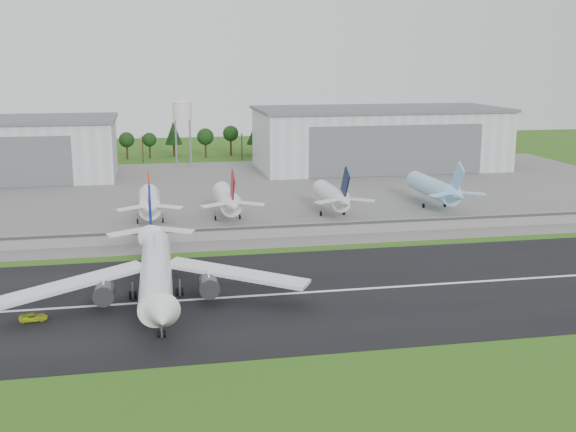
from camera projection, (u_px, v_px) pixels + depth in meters
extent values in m
plane|color=#305614|center=(268.00, 313.00, 131.12)|extent=(600.00, 600.00, 0.00)
cube|color=black|center=(260.00, 296.00, 140.69)|extent=(320.00, 60.00, 0.10)
cube|color=white|center=(260.00, 295.00, 140.67)|extent=(220.00, 1.00, 0.02)
cube|color=slate|center=(209.00, 193.00, 246.06)|extent=(320.00, 150.00, 0.10)
cube|color=gray|center=(232.00, 233.00, 183.43)|extent=(240.00, 0.50, 3.50)
cube|color=#38383A|center=(232.00, 229.00, 182.87)|extent=(240.00, 0.12, 0.70)
cube|color=silver|center=(379.00, 139.00, 300.81)|extent=(100.00, 45.00, 24.00)
cube|color=#595B60|center=(380.00, 109.00, 298.09)|extent=(102.00, 47.00, 1.20)
cube|color=#595B60|center=(397.00, 151.00, 279.52)|extent=(70.00, 0.30, 19.68)
cylinder|color=#99999E|center=(176.00, 144.00, 301.78)|extent=(0.50, 0.50, 20.00)
cylinder|color=#99999E|center=(190.00, 142.00, 308.67)|extent=(0.50, 0.50, 20.00)
cylinder|color=silver|center=(182.00, 111.00, 302.31)|extent=(8.00, 8.00, 7.00)
cone|color=silver|center=(182.00, 100.00, 301.30)|extent=(8.40, 8.40, 2.40)
cylinder|color=white|center=(156.00, 271.00, 135.62)|extent=(6.74, 44.11, 5.80)
cone|color=white|center=(163.00, 317.00, 111.78)|extent=(5.93, 6.12, 5.80)
cone|color=white|center=(151.00, 232.00, 160.64)|extent=(5.70, 9.12, 5.51)
cube|color=navy|center=(150.00, 210.00, 159.02)|extent=(0.70, 9.55, 11.13)
cube|color=white|center=(237.00, 273.00, 137.04)|extent=(27.11, 18.46, 2.65)
cylinder|color=#333338|center=(209.00, 286.00, 134.80)|extent=(3.92, 5.58, 3.80)
cube|color=white|center=(174.00, 230.00, 161.12)|extent=(9.55, 5.99, 0.98)
cube|color=white|center=(73.00, 284.00, 130.74)|extent=(27.46, 17.52, 2.65)
cylinder|color=#333338|center=(104.00, 293.00, 130.81)|extent=(3.92, 5.58, 3.80)
cube|color=white|center=(128.00, 232.00, 159.02)|extent=(9.54, 5.66, 0.98)
cube|color=#99999E|center=(158.00, 301.00, 132.78)|extent=(10.64, 30.21, 3.20)
cylinder|color=black|center=(133.00, 295.00, 138.69)|extent=(0.43, 1.51, 1.50)
imported|color=#AFC216|center=(33.00, 317.00, 126.98)|extent=(5.15, 2.84, 1.36)
cylinder|color=white|center=(149.00, 201.00, 202.63)|extent=(5.86, 24.00, 5.86)
cone|color=white|center=(150.00, 209.00, 187.57)|extent=(5.57, 7.00, 5.57)
cube|color=#B6250E|center=(149.00, 191.00, 187.01)|extent=(0.45, 8.59, 10.02)
cylinder|color=#99999E|center=(137.00, 219.00, 201.01)|extent=(0.32, 0.32, 3.00)
cylinder|color=#99999E|center=(163.00, 218.00, 202.33)|extent=(0.32, 0.32, 3.00)
cylinder|color=black|center=(138.00, 221.00, 201.16)|extent=(0.40, 1.40, 1.40)
cylinder|color=white|center=(227.00, 198.00, 206.76)|extent=(5.86, 24.00, 5.86)
cone|color=white|center=(233.00, 206.00, 191.69)|extent=(5.57, 7.00, 5.57)
cube|color=maroon|center=(232.00, 188.00, 191.14)|extent=(0.45, 8.59, 10.02)
cylinder|color=#99999E|center=(215.00, 215.00, 205.13)|extent=(0.32, 0.32, 3.00)
cylinder|color=#99999E|center=(240.00, 214.00, 206.46)|extent=(0.32, 0.32, 3.00)
cylinder|color=black|center=(215.00, 218.00, 205.28)|extent=(0.40, 1.40, 1.40)
cylinder|color=silver|center=(331.00, 195.00, 212.66)|extent=(5.49, 24.00, 5.49)
cone|color=silver|center=(345.00, 202.00, 197.60)|extent=(5.22, 7.00, 5.22)
cube|color=black|center=(345.00, 184.00, 197.04)|extent=(0.45, 8.59, 10.02)
cylinder|color=#99999E|center=(321.00, 211.00, 211.00)|extent=(0.32, 0.32, 3.00)
cylinder|color=#99999E|center=(344.00, 210.00, 212.32)|extent=(0.32, 0.32, 3.00)
cylinder|color=black|center=(321.00, 213.00, 211.15)|extent=(0.40, 1.40, 1.40)
cylinder|color=#90D1F9|center=(432.00, 188.00, 223.81)|extent=(5.94, 30.00, 5.94)
cone|color=#90D1F9|center=(457.00, 195.00, 205.87)|extent=(5.65, 7.00, 5.65)
cube|color=#7ABFFA|center=(458.00, 178.00, 205.32)|extent=(0.45, 8.59, 10.02)
cylinder|color=#99999E|center=(423.00, 203.00, 222.19)|extent=(0.32, 0.32, 3.00)
cylinder|color=#99999E|center=(445.00, 202.00, 223.52)|extent=(0.32, 0.32, 3.00)
cylinder|color=black|center=(423.00, 206.00, 222.34)|extent=(0.40, 1.40, 1.40)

